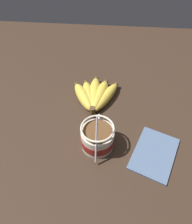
# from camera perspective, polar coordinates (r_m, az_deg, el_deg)

# --- Properties ---
(table) EXTENTS (1.36, 1.36, 0.04)m
(table) POSITION_cam_1_polar(r_m,az_deg,el_deg) (0.75, 0.35, -3.69)
(table) COLOR #332319
(table) RESTS_ON ground
(coffee_mug) EXTENTS (0.15, 0.10, 0.16)m
(coffee_mug) POSITION_cam_1_polar(r_m,az_deg,el_deg) (0.66, 0.38, -6.72)
(coffee_mug) COLOR beige
(coffee_mug) RESTS_ON table
(banana_bunch) EXTENTS (0.20, 0.19, 0.04)m
(banana_bunch) POSITION_cam_1_polar(r_m,az_deg,el_deg) (0.80, -0.36, 4.38)
(banana_bunch) COLOR #4C381E
(banana_bunch) RESTS_ON table
(napkin) EXTENTS (0.20, 0.17, 0.01)m
(napkin) POSITION_cam_1_polar(r_m,az_deg,el_deg) (0.69, 14.98, -10.43)
(napkin) COLOR slate
(napkin) RESTS_ON table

